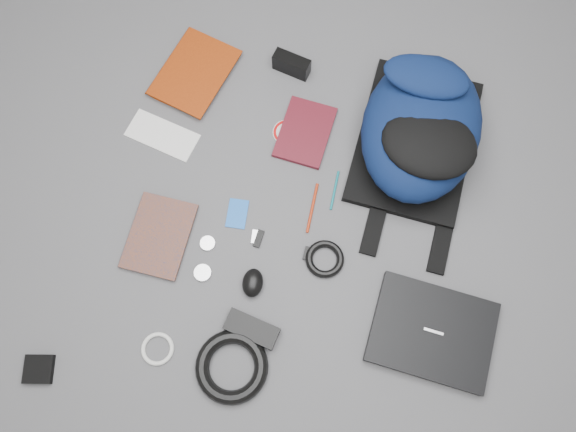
# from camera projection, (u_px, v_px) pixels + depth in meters

# --- Properties ---
(ground) EXTENTS (4.00, 4.00, 0.00)m
(ground) POSITION_uv_depth(u_px,v_px,m) (288.00, 218.00, 1.61)
(ground) COLOR #4F4F51
(ground) RESTS_ON ground
(backpack) EXTENTS (0.42, 0.56, 0.21)m
(backpack) POSITION_uv_depth(u_px,v_px,m) (421.00, 127.00, 1.58)
(backpack) COLOR #071333
(backpack) RESTS_ON ground
(laptop) EXTENTS (0.35, 0.29, 0.03)m
(laptop) POSITION_uv_depth(u_px,v_px,m) (432.00, 332.00, 1.50)
(laptop) COLOR black
(laptop) RESTS_ON ground
(textbook_red) EXTENTS (0.27, 0.31, 0.03)m
(textbook_red) POSITION_uv_depth(u_px,v_px,m) (167.00, 60.00, 1.75)
(textbook_red) COLOR maroon
(textbook_red) RESTS_ON ground
(comic_book) EXTENTS (0.19, 0.25, 0.02)m
(comic_book) POSITION_uv_depth(u_px,v_px,m) (131.00, 229.00, 1.59)
(comic_book) COLOR #B24B0C
(comic_book) RESTS_ON ground
(envelope) EXTENTS (0.23, 0.15, 0.00)m
(envelope) POSITION_uv_depth(u_px,v_px,m) (162.00, 135.00, 1.69)
(envelope) COLOR white
(envelope) RESTS_ON ground
(dvd_case) EXTENTS (0.18, 0.23, 0.02)m
(dvd_case) POSITION_uv_depth(u_px,v_px,m) (305.00, 132.00, 1.68)
(dvd_case) COLOR #430C14
(dvd_case) RESTS_ON ground
(compact_camera) EXTENTS (0.12, 0.07, 0.06)m
(compact_camera) POSITION_uv_depth(u_px,v_px,m) (292.00, 65.00, 1.72)
(compact_camera) COLOR black
(compact_camera) RESTS_ON ground
(sticker_disc) EXTENTS (0.11, 0.11, 0.00)m
(sticker_disc) POSITION_uv_depth(u_px,v_px,m) (286.00, 132.00, 1.69)
(sticker_disc) COLOR silver
(sticker_disc) RESTS_ON ground
(pen_teal) EXTENTS (0.02, 0.12, 0.01)m
(pen_teal) POSITION_uv_depth(u_px,v_px,m) (335.00, 190.00, 1.63)
(pen_teal) COLOR #0D6C76
(pen_teal) RESTS_ON ground
(pen_red) EXTENTS (0.02, 0.15, 0.01)m
(pen_red) POSITION_uv_depth(u_px,v_px,m) (312.00, 208.00, 1.62)
(pen_red) COLOR #A6290C
(pen_red) RESTS_ON ground
(id_badge) EXTENTS (0.06, 0.09, 0.00)m
(id_badge) POSITION_uv_depth(u_px,v_px,m) (237.00, 214.00, 1.61)
(id_badge) COLOR blue
(id_badge) RESTS_ON ground
(usb_black) EXTENTS (0.03, 0.05, 0.01)m
(usb_black) POSITION_uv_depth(u_px,v_px,m) (259.00, 239.00, 1.59)
(usb_black) COLOR black
(usb_black) RESTS_ON ground
(usb_silver) EXTENTS (0.02, 0.04, 0.01)m
(usb_silver) POSITION_uv_depth(u_px,v_px,m) (255.00, 237.00, 1.59)
(usb_silver) COLOR #BABABD
(usb_silver) RESTS_ON ground
(key_fob) EXTENTS (0.03, 0.04, 0.01)m
(key_fob) POSITION_uv_depth(u_px,v_px,m) (308.00, 254.00, 1.57)
(key_fob) COLOR black
(key_fob) RESTS_ON ground
(mouse) EXTENTS (0.06, 0.08, 0.04)m
(mouse) POSITION_uv_depth(u_px,v_px,m) (253.00, 283.00, 1.53)
(mouse) COLOR black
(mouse) RESTS_ON ground
(headphone_left) EXTENTS (0.05, 0.05, 0.01)m
(headphone_left) POSITION_uv_depth(u_px,v_px,m) (208.00, 243.00, 1.58)
(headphone_left) COLOR silver
(headphone_left) RESTS_ON ground
(headphone_right) EXTENTS (0.06, 0.06, 0.01)m
(headphone_right) POSITION_uv_depth(u_px,v_px,m) (203.00, 273.00, 1.56)
(headphone_right) COLOR silver
(headphone_right) RESTS_ON ground
(cable_coil) EXTENTS (0.11, 0.11, 0.02)m
(cable_coil) POSITION_uv_depth(u_px,v_px,m) (325.00, 259.00, 1.56)
(cable_coil) COLOR black
(cable_coil) RESTS_ON ground
(power_brick) EXTENTS (0.15, 0.10, 0.04)m
(power_brick) POSITION_uv_depth(u_px,v_px,m) (252.00, 329.00, 1.50)
(power_brick) COLOR black
(power_brick) RESTS_ON ground
(power_cord_coil) EXTENTS (0.25, 0.25, 0.04)m
(power_cord_coil) POSITION_uv_depth(u_px,v_px,m) (232.00, 367.00, 1.47)
(power_cord_coil) COLOR black
(power_cord_coil) RESTS_ON ground
(pouch) EXTENTS (0.08, 0.08, 0.02)m
(pouch) POSITION_uv_depth(u_px,v_px,m) (39.00, 369.00, 1.48)
(pouch) COLOR black
(pouch) RESTS_ON ground
(white_cable_coil) EXTENTS (0.10, 0.10, 0.01)m
(white_cable_coil) POSITION_uv_depth(u_px,v_px,m) (158.00, 349.00, 1.50)
(white_cable_coil) COLOR silver
(white_cable_coil) RESTS_ON ground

